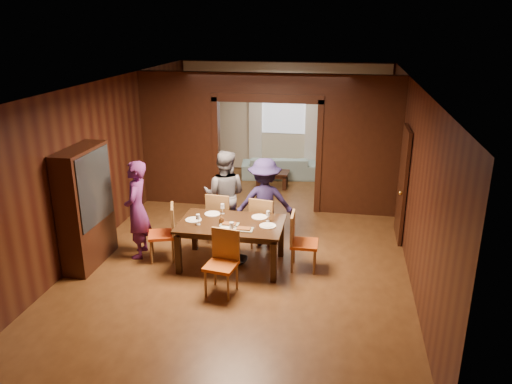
% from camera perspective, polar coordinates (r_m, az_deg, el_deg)
% --- Properties ---
extents(floor, '(9.00, 9.00, 0.00)m').
position_cam_1_polar(floor, '(9.53, -0.29, -5.15)').
color(floor, '#4D2D15').
rests_on(floor, ground).
extents(ceiling, '(5.50, 9.00, 0.02)m').
position_cam_1_polar(ceiling, '(8.74, -0.32, 12.44)').
color(ceiling, silver).
rests_on(ceiling, room_walls).
extents(room_walls, '(5.52, 9.01, 2.90)m').
position_cam_1_polar(room_walls, '(10.82, 1.51, 6.25)').
color(room_walls, black).
rests_on(room_walls, floor).
extents(person_purple, '(0.50, 0.68, 1.71)m').
position_cam_1_polar(person_purple, '(8.74, -13.46, -1.96)').
color(person_purple, '#571F5C').
rests_on(person_purple, floor).
extents(person_grey, '(0.83, 0.65, 1.69)m').
position_cam_1_polar(person_grey, '(9.24, -3.61, -0.34)').
color(person_grey, '#5C5C63').
rests_on(person_grey, floor).
extents(person_navy, '(1.14, 0.80, 1.62)m').
position_cam_1_polar(person_navy, '(8.98, 0.99, -1.14)').
color(person_navy, '#231C47').
rests_on(person_navy, floor).
extents(sofa, '(2.00, 1.00, 0.56)m').
position_cam_1_polar(sofa, '(13.02, 2.66, 2.90)').
color(sofa, '#90B7BC').
rests_on(sofa, floor).
extents(serving_bowl, '(0.35, 0.35, 0.09)m').
position_cam_1_polar(serving_bowl, '(8.24, -2.22, -3.12)').
color(serving_bowl, black).
rests_on(serving_bowl, dining_table).
extents(dining_table, '(1.72, 1.07, 0.76)m').
position_cam_1_polar(dining_table, '(8.37, -2.82, -5.93)').
color(dining_table, black).
rests_on(dining_table, floor).
extents(coffee_table, '(0.80, 0.50, 0.40)m').
position_cam_1_polar(coffee_table, '(12.25, 1.87, 1.47)').
color(coffee_table, black).
rests_on(coffee_table, floor).
extents(chair_left, '(0.56, 0.56, 0.97)m').
position_cam_1_polar(chair_left, '(8.65, -10.75, -4.62)').
color(chair_left, '#C64212').
rests_on(chair_left, floor).
extents(chair_right, '(0.45, 0.45, 0.97)m').
position_cam_1_polar(chair_right, '(8.22, 5.54, -5.69)').
color(chair_right, '#BE4911').
rests_on(chair_right, floor).
extents(chair_far_l, '(0.47, 0.47, 0.97)m').
position_cam_1_polar(chair_far_l, '(9.21, -3.99, -2.82)').
color(chair_far_l, '#F05216').
rests_on(chair_far_l, floor).
extents(chair_far_r, '(0.51, 0.51, 0.97)m').
position_cam_1_polar(chair_far_r, '(8.97, 0.98, -3.40)').
color(chair_far_r, red).
rests_on(chair_far_r, floor).
extents(chair_near, '(0.50, 0.50, 0.97)m').
position_cam_1_polar(chair_near, '(7.50, -4.03, -8.19)').
color(chair_near, '#C15212').
rests_on(chair_near, floor).
extents(hutch, '(0.40, 1.20, 2.00)m').
position_cam_1_polar(hutch, '(8.66, -18.89, -1.66)').
color(hutch, black).
rests_on(hutch, floor).
extents(door_right, '(0.06, 0.90, 2.10)m').
position_cam_1_polar(door_right, '(9.55, 16.40, 0.85)').
color(door_right, black).
rests_on(door_right, floor).
extents(window_far, '(1.20, 0.03, 1.30)m').
position_cam_1_polar(window_far, '(13.26, 3.21, 9.50)').
color(window_far, silver).
rests_on(window_far, back_wall).
extents(curtain_left, '(0.35, 0.06, 2.40)m').
position_cam_1_polar(curtain_left, '(13.42, -0.06, 7.68)').
color(curtain_left, white).
rests_on(curtain_left, back_wall).
extents(curtain_right, '(0.35, 0.06, 2.40)m').
position_cam_1_polar(curtain_right, '(13.24, 6.40, 7.41)').
color(curtain_right, white).
rests_on(curtain_right, back_wall).
extents(plate_left, '(0.27, 0.27, 0.01)m').
position_cam_1_polar(plate_left, '(8.37, -7.16, -3.17)').
color(plate_left, silver).
rests_on(plate_left, dining_table).
extents(plate_far_l, '(0.27, 0.27, 0.01)m').
position_cam_1_polar(plate_far_l, '(8.59, -5.00, -2.49)').
color(plate_far_l, white).
rests_on(plate_far_l, dining_table).
extents(plate_far_r, '(0.27, 0.27, 0.01)m').
position_cam_1_polar(plate_far_r, '(8.42, 0.41, -2.87)').
color(plate_far_r, white).
rests_on(plate_far_r, dining_table).
extents(plate_right, '(0.27, 0.27, 0.01)m').
position_cam_1_polar(plate_right, '(8.08, 1.34, -3.87)').
color(plate_right, silver).
rests_on(plate_right, dining_table).
extents(plate_near, '(0.27, 0.27, 0.01)m').
position_cam_1_polar(plate_near, '(7.95, -3.46, -4.28)').
color(plate_near, white).
rests_on(plate_near, dining_table).
extents(platter_a, '(0.30, 0.20, 0.04)m').
position_cam_1_polar(platter_a, '(8.11, -3.08, -3.69)').
color(platter_a, gray).
rests_on(platter_a, dining_table).
extents(platter_b, '(0.30, 0.20, 0.04)m').
position_cam_1_polar(platter_b, '(7.93, -1.42, -4.24)').
color(platter_b, gray).
rests_on(platter_b, dining_table).
extents(wineglass_left, '(0.08, 0.08, 0.18)m').
position_cam_1_polar(wineglass_left, '(8.15, -6.63, -3.14)').
color(wineglass_left, silver).
rests_on(wineglass_left, dining_table).
extents(wineglass_far, '(0.08, 0.08, 0.18)m').
position_cam_1_polar(wineglass_far, '(8.56, -3.84, -1.92)').
color(wineglass_far, white).
rests_on(wineglass_far, dining_table).
extents(wineglass_right, '(0.08, 0.08, 0.18)m').
position_cam_1_polar(wineglass_right, '(8.23, 1.39, -2.77)').
color(wineglass_right, silver).
rests_on(wineglass_right, dining_table).
extents(tumbler, '(0.07, 0.07, 0.14)m').
position_cam_1_polar(tumbler, '(7.89, -2.80, -3.95)').
color(tumbler, silver).
rests_on(tumbler, dining_table).
extents(condiment_jar, '(0.08, 0.08, 0.11)m').
position_cam_1_polar(condiment_jar, '(8.17, -3.96, -3.25)').
color(condiment_jar, '#472910').
rests_on(condiment_jar, dining_table).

